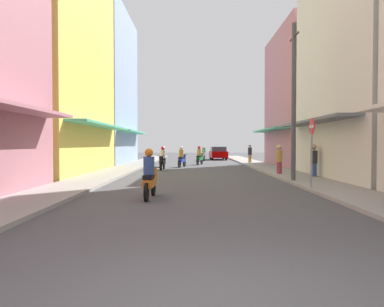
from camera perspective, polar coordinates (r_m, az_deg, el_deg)
name	(u,v)px	position (r m, az deg, el deg)	size (l,w,h in m)	color
ground_plane	(197,171)	(22.14, 0.87, -2.91)	(99.67, 99.67, 0.00)	#4C4C4F
sidewalk_left	(119,170)	(22.64, -11.85, -2.69)	(2.12, 53.31, 0.12)	#9E9991
sidewalk_right	(275,170)	(22.74, 13.55, -2.68)	(2.12, 53.31, 0.12)	#9E9991
building_left_mid	(41,57)	(22.52, -23.53, 14.37)	(7.05, 10.31, 13.54)	#EFD159
building_left_far	(94,88)	(32.29, -15.80, 10.26)	(7.05, 10.18, 13.31)	#8CA5CC
building_right_far	(316,99)	(28.15, 19.72, 8.41)	(7.05, 8.86, 10.27)	#B7727F
motorbike_black	(162,159)	(23.22, -4.88, -0.97)	(0.55, 1.81, 1.58)	black
motorbike_green	(200,156)	(29.09, 1.26, -0.47)	(0.71, 1.76, 1.58)	black
motorbike_blue	(182,158)	(25.92, -1.68, -0.71)	(0.68, 1.77, 1.58)	black
motorbike_orange	(150,176)	(10.96, -6.94, -3.73)	(0.55, 1.81, 1.58)	black
motorbike_silver	(204,154)	(35.89, 1.98, -0.10)	(0.55, 1.81, 1.58)	black
parked_car	(218,153)	(38.86, 4.32, 0.07)	(1.91, 4.16, 1.45)	#8C0000
pedestrian_foreground	(314,159)	(18.16, 19.42, -0.89)	(0.44, 0.44, 1.72)	#334C8C
pedestrian_midway	(250,154)	(30.63, 9.50, -0.11)	(0.34, 0.34, 1.70)	#BF8C3F
pedestrian_crossing	(279,158)	(19.27, 14.18, -0.74)	(0.44, 0.44, 1.71)	#99333F
utility_pole	(294,102)	(16.00, 16.40, 8.19)	(0.20, 1.20, 7.01)	#4C4C4F
street_sign_no_entry	(312,144)	(13.33, 19.08, 1.49)	(0.07, 0.60, 2.65)	gray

